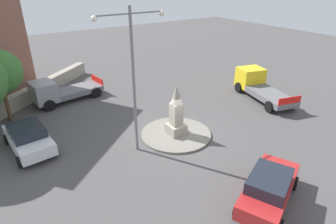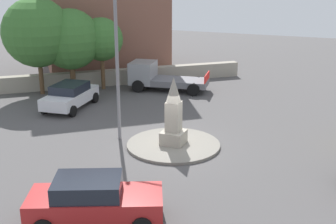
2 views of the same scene
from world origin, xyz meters
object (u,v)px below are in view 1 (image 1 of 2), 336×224
object	(u,v)px
monument	(176,114)
car_red_parked_left	(269,188)
truck_grey_near_island	(59,92)
truck_yellow_approaching	(258,85)
streetlamp	(133,69)
car_white_passing	(28,137)

from	to	relation	value
monument	car_red_parked_left	xyz separation A→B (m)	(-0.04, -7.03, -0.68)
truck_grey_near_island	truck_yellow_approaching	size ratio (longest dim) A/B	0.91
streetlamp	car_white_passing	xyz separation A→B (m)	(-5.13, 3.42, -4.00)
car_red_parked_left	truck_grey_near_island	distance (m)	16.90
monument	truck_yellow_approaching	bearing A→B (deg)	8.94
streetlamp	car_white_passing	size ratio (longest dim) A/B	1.81
streetlamp	car_red_parked_left	size ratio (longest dim) A/B	1.69
truck_yellow_approaching	streetlamp	bearing A→B (deg)	-172.68
car_red_parked_left	truck_yellow_approaching	size ratio (longest dim) A/B	0.76
truck_grey_near_island	truck_yellow_approaching	world-z (taller)	truck_yellow_approaching
monument	car_white_passing	world-z (taller)	monument
monument	car_white_passing	xyz separation A→B (m)	(-7.92, 3.33, -0.70)
monument	truck_grey_near_island	world-z (taller)	monument
car_red_parked_left	monument	bearing A→B (deg)	89.68
streetlamp	truck_grey_near_island	bearing A→B (deg)	101.34
car_white_passing	car_red_parked_left	world-z (taller)	car_red_parked_left
car_red_parked_left	truck_yellow_approaching	xyz separation A→B (m)	(9.31, 8.49, 0.14)
streetlamp	truck_yellow_approaching	size ratio (longest dim) A/B	1.28
truck_grey_near_island	truck_yellow_approaching	distance (m)	15.95
car_white_passing	truck_grey_near_island	bearing A→B (deg)	61.03
streetlamp	truck_yellow_approaching	xyz separation A→B (m)	(12.07, 1.55, -3.84)
truck_yellow_approaching	car_white_passing	bearing A→B (deg)	173.79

